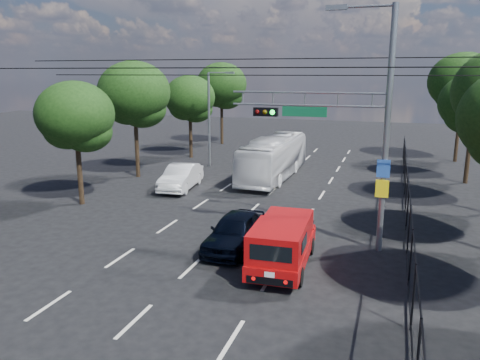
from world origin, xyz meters
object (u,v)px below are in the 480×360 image
at_px(signal_mast, 355,120).
at_px(red_pickup, 283,242).
at_px(navy_hatchback, 235,231).
at_px(white_bus, 274,158).
at_px(white_van, 181,177).

xyz_separation_m(signal_mast, red_pickup, (-2.09, -2.88, -4.25)).
distance_m(navy_hatchback, white_bus, 13.39).
bearing_deg(red_pickup, white_van, 131.91).
distance_m(signal_mast, red_pickup, 5.54).
xyz_separation_m(signal_mast, white_bus, (-6.14, 11.66, -3.85)).
xyz_separation_m(red_pickup, navy_hatchback, (-2.27, 1.28, -0.26)).
relative_size(white_bus, white_van, 2.19).
height_order(white_bus, white_van, white_bus).
height_order(signal_mast, white_bus, signal_mast).
bearing_deg(red_pickup, navy_hatchback, 150.60).
distance_m(white_bus, white_van, 6.75).
distance_m(signal_mast, white_bus, 13.72).
height_order(navy_hatchback, white_bus, white_bus).
height_order(signal_mast, white_van, signal_mast).
bearing_deg(white_bus, signal_mast, -61.19).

